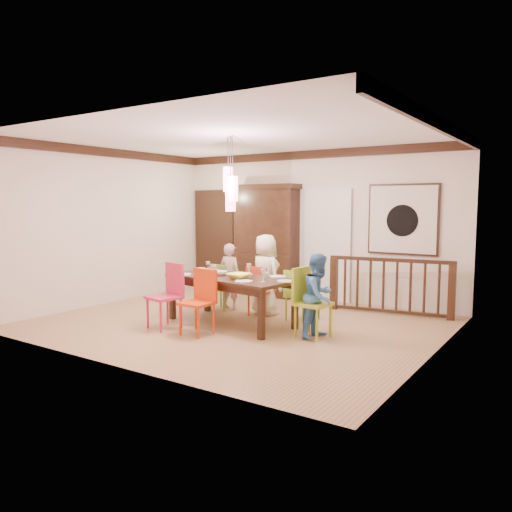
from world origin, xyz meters
The scene contains 37 objects.
floor centered at (0.00, 0.00, 0.00)m, with size 6.00×6.00×0.00m, color #976D49.
ceiling centered at (0.00, 0.00, 2.90)m, with size 6.00×6.00×0.00m, color white.
wall_back centered at (0.00, 2.50, 1.45)m, with size 6.00×6.00×0.00m, color beige.
wall_left centered at (-3.00, 0.00, 1.45)m, with size 5.00×5.00×0.00m, color beige.
wall_right centered at (3.00, 0.00, 1.45)m, with size 5.00×5.00×0.00m, color beige.
crown_molding centered at (0.00, 0.00, 2.82)m, with size 6.00×5.00×0.16m, color black, non-canonical shape.
panel_door centered at (-2.40, 2.45, 1.05)m, with size 1.04×0.07×2.24m, color black.
white_doorway centered at (0.35, 2.46, 1.05)m, with size 0.97×0.05×2.22m, color silver.
painting centered at (1.80, 2.46, 1.60)m, with size 1.25×0.06×1.25m.
pendant_cluster centered at (-0.06, -0.10, 2.11)m, with size 0.27×0.21×1.14m.
dining_table centered at (-0.06, -0.10, 0.66)m, with size 2.17×1.20×0.75m.
chair_far_left centered at (-0.82, 0.66, 0.47)m, with size 0.38×0.38×0.83m.
chair_far_mid centered at (-0.01, 0.67, 0.48)m, with size 0.41×0.41×0.84m.
chair_far_right centered at (0.70, 0.71, 0.47)m, with size 0.38×0.38×0.82m.
chair_near_left centered at (-0.73, -0.90, 0.56)m, with size 0.53×0.53×0.98m.
chair_near_mid centered at (-0.10, -0.88, 0.54)m, with size 0.43×0.43×0.93m.
chair_end_right centered at (1.36, -0.09, 0.56)m, with size 0.48×0.48×0.98m.
china_hutch centered at (-0.94, 2.30, 1.14)m, with size 1.43×0.46×2.26m.
balustrade centered at (1.78, 1.95, 0.50)m, with size 2.10×0.36×0.96m.
person_far_left centered at (-0.75, 0.79, 0.59)m, with size 0.43×0.28×1.18m, color beige.
person_far_mid centered at (0.02, 0.77, 0.68)m, with size 0.67×0.43×1.36m, color beige.
person_end_right centered at (1.44, -0.07, 0.59)m, with size 0.58×0.45×1.19m, color teal.
serving_bowl centered at (0.18, -0.23, 0.79)m, with size 0.34×0.34×0.08m, color #F4F646.
small_bowl centered at (-0.27, -0.09, 0.78)m, with size 0.22×0.22×0.07m, color white.
cup_left centered at (-0.60, -0.18, 0.80)m, with size 0.14×0.14×0.11m, color silver.
cup_right centered at (0.46, 0.09, 0.79)m, with size 0.09×0.09×0.08m, color silver.
plate_far_left centered at (-0.74, 0.26, 0.76)m, with size 0.26×0.26×0.01m, color white.
plate_far_mid centered at (0.01, 0.16, 0.76)m, with size 0.26×0.26×0.01m, color white.
plate_far_right centered at (0.58, 0.25, 0.76)m, with size 0.26×0.26×0.01m, color white.
plate_near_left centered at (-0.81, -0.38, 0.76)m, with size 0.26×0.26×0.01m, color white.
plate_near_mid centered at (0.41, -0.43, 0.76)m, with size 0.26×0.26×0.01m, color white.
plate_end_right centered at (0.90, -0.07, 0.76)m, with size 0.26×0.26×0.01m, color white.
wine_glass_a centered at (-0.60, 0.00, 0.84)m, with size 0.08×0.08×0.19m, color #590C19, non-canonical shape.
wine_glass_b centered at (0.11, 0.14, 0.84)m, with size 0.08×0.08×0.19m, color silver, non-canonical shape.
wine_glass_c centered at (-0.20, -0.36, 0.84)m, with size 0.08×0.08×0.19m, color #590C19, non-canonical shape.
wine_glass_d centered at (0.65, -0.28, 0.84)m, with size 0.08×0.08×0.19m, color silver, non-canonical shape.
napkin centered at (-0.16, -0.49, 0.76)m, with size 0.18×0.14×0.01m, color #D83359.
Camera 1 is at (4.52, -6.27, 1.89)m, focal length 35.00 mm.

